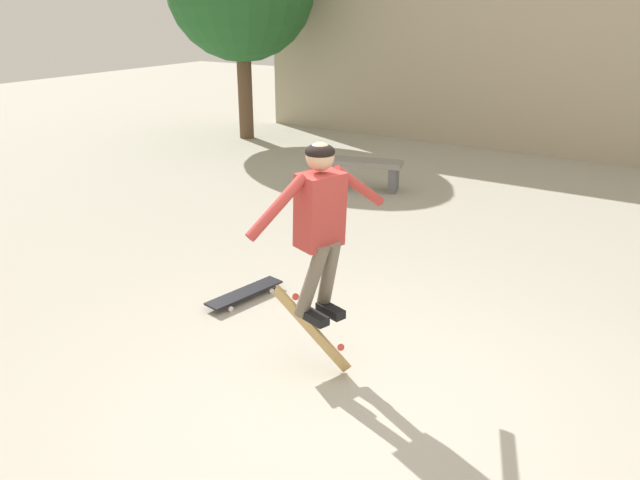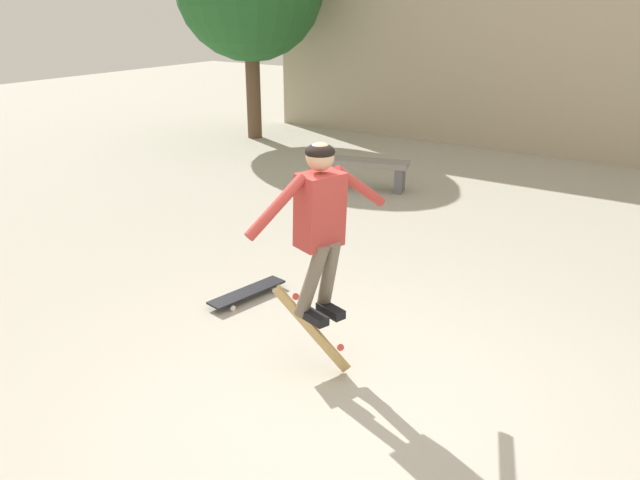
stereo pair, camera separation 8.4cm
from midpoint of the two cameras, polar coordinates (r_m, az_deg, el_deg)
The scene contains 6 objects.
ground_plane at distance 4.86m, azimuth 1.93°, elevation -14.47°, with size 40.00×40.00×0.00m, color #B2AD9E.
building_backdrop at distance 12.61m, azimuth 24.82°, elevation 18.02°, with size 15.12×0.52×6.15m.
park_bench at distance 9.95m, azimuth 3.00°, elevation 6.61°, with size 1.53×0.78×0.47m.
skater at distance 4.67m, azimuth -0.51°, elevation 2.07°, with size 0.46×1.29×1.41m.
skateboard_flipping at distance 5.08m, azimuth -1.29°, elevation -8.11°, with size 0.79×0.20×0.69m.
skateboard_resting at distance 6.35m, azimuth -7.28°, elevation -4.81°, with size 0.35×0.90×0.08m.
Camera 1 is at (1.96, -3.43, 2.83)m, focal length 35.00 mm.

